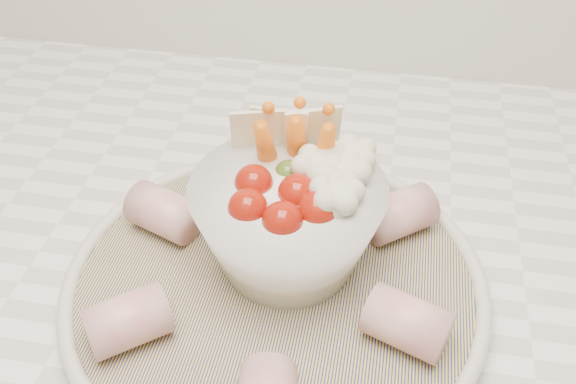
# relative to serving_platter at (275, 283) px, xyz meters

# --- Properties ---
(serving_platter) EXTENTS (0.33, 0.33, 0.02)m
(serving_platter) POSITION_rel_serving_platter_xyz_m (0.00, 0.00, 0.00)
(serving_platter) COLOR navy
(serving_platter) RESTS_ON kitchen_counter
(veggie_bowl) EXTENTS (0.15, 0.15, 0.12)m
(veggie_bowl) POSITION_rel_serving_platter_xyz_m (0.01, 0.02, 0.05)
(veggie_bowl) COLOR white
(veggie_bowl) RESTS_ON serving_platter
(cured_meat_rolls) EXTENTS (0.27, 0.30, 0.04)m
(cured_meat_rolls) POSITION_rel_serving_platter_xyz_m (0.00, 0.00, 0.02)
(cured_meat_rolls) COLOR #C35961
(cured_meat_rolls) RESTS_ON serving_platter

